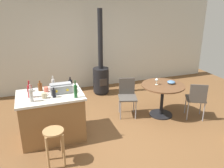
{
  "coord_description": "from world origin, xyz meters",
  "views": [
    {
      "loc": [
        -1.63,
        -3.86,
        2.57
      ],
      "look_at": [
        -0.14,
        0.34,
        0.93
      ],
      "focal_mm": 37.84,
      "sensor_mm": 36.0,
      "label": 1
    }
  ],
  "objects_px": {
    "folding_chair_near": "(127,94)",
    "toolbox": "(61,88)",
    "bottle_3": "(70,84)",
    "folding_chair_far": "(196,98)",
    "wood_stove": "(101,74)",
    "bottle_6": "(54,94)",
    "serving_bowl": "(171,82)",
    "bottle_4": "(31,95)",
    "wine_glass": "(157,80)",
    "wooden_stool": "(54,139)",
    "cup_2": "(46,89)",
    "cup_1": "(44,96)",
    "bottle_0": "(30,91)",
    "bottle_1": "(53,83)",
    "bottle_2": "(76,91)",
    "kitchen_island": "(52,116)",
    "dining_table": "(163,92)",
    "bottle_5": "(40,87)",
    "cup_0": "(29,89)"
  },
  "relations": [
    {
      "from": "folding_chair_near",
      "to": "toolbox",
      "type": "distance_m",
      "value": 1.61
    },
    {
      "from": "bottle_3",
      "to": "folding_chair_far",
      "type": "bearing_deg",
      "value": -11.73
    },
    {
      "from": "folding_chair_near",
      "to": "wood_stove",
      "type": "xyz_separation_m",
      "value": [
        -0.19,
        1.44,
        0.06
      ]
    },
    {
      "from": "bottle_6",
      "to": "serving_bowl",
      "type": "bearing_deg",
      "value": 5.5
    },
    {
      "from": "bottle_4",
      "to": "wood_stove",
      "type": "bearing_deg",
      "value": 47.66
    },
    {
      "from": "wine_glass",
      "to": "wooden_stool",
      "type": "bearing_deg",
      "value": -157.7
    },
    {
      "from": "wooden_stool",
      "to": "folding_chair_near",
      "type": "relative_size",
      "value": 0.72
    },
    {
      "from": "cup_2",
      "to": "toolbox",
      "type": "bearing_deg",
      "value": -24.4
    },
    {
      "from": "bottle_3",
      "to": "cup_1",
      "type": "distance_m",
      "value": 0.65
    },
    {
      "from": "folding_chair_near",
      "to": "wood_stove",
      "type": "bearing_deg",
      "value": 97.4
    },
    {
      "from": "folding_chair_far",
      "to": "cup_1",
      "type": "bearing_deg",
      "value": 176.76
    },
    {
      "from": "bottle_0",
      "to": "bottle_6",
      "type": "relative_size",
      "value": 1.69
    },
    {
      "from": "bottle_1",
      "to": "bottle_2",
      "type": "xyz_separation_m",
      "value": [
        0.32,
        -0.61,
        0.03
      ]
    },
    {
      "from": "kitchen_island",
      "to": "dining_table",
      "type": "xyz_separation_m",
      "value": [
        2.45,
        0.08,
        0.12
      ]
    },
    {
      "from": "bottle_4",
      "to": "bottle_6",
      "type": "relative_size",
      "value": 1.68
    },
    {
      "from": "bottle_5",
      "to": "bottle_6",
      "type": "bearing_deg",
      "value": -63.21
    },
    {
      "from": "cup_1",
      "to": "cup_2",
      "type": "height_order",
      "value": "cup_1"
    },
    {
      "from": "bottle_6",
      "to": "wood_stove",
      "type": "bearing_deg",
      "value": 53.37
    },
    {
      "from": "cup_0",
      "to": "toolbox",
      "type": "bearing_deg",
      "value": -23.87
    },
    {
      "from": "wooden_stool",
      "to": "bottle_0",
      "type": "relative_size",
      "value": 1.97
    },
    {
      "from": "bottle_2",
      "to": "wine_glass",
      "type": "height_order",
      "value": "bottle_2"
    },
    {
      "from": "toolbox",
      "to": "bottle_3",
      "type": "distance_m",
      "value": 0.28
    },
    {
      "from": "bottle_0",
      "to": "bottle_5",
      "type": "distance_m",
      "value": 0.34
    },
    {
      "from": "bottle_0",
      "to": "bottle_3",
      "type": "xyz_separation_m",
      "value": [
        0.76,
        0.24,
        -0.04
      ]
    },
    {
      "from": "toolbox",
      "to": "serving_bowl",
      "type": "height_order",
      "value": "toolbox"
    },
    {
      "from": "wooden_stool",
      "to": "serving_bowl",
      "type": "bearing_deg",
      "value": 18.62
    },
    {
      "from": "dining_table",
      "to": "bottle_0",
      "type": "relative_size",
      "value": 3.07
    },
    {
      "from": "bottle_1",
      "to": "bottle_6",
      "type": "bearing_deg",
      "value": -94.85
    },
    {
      "from": "dining_table",
      "to": "wood_stove",
      "type": "height_order",
      "value": "wood_stove"
    },
    {
      "from": "serving_bowl",
      "to": "bottle_5",
      "type": "bearing_deg",
      "value": 176.57
    },
    {
      "from": "kitchen_island",
      "to": "serving_bowl",
      "type": "relative_size",
      "value": 6.65
    },
    {
      "from": "bottle_3",
      "to": "dining_table",
      "type": "bearing_deg",
      "value": -4.02
    },
    {
      "from": "bottle_1",
      "to": "bottle_6",
      "type": "relative_size",
      "value": 1.35
    },
    {
      "from": "kitchen_island",
      "to": "wood_stove",
      "type": "bearing_deg",
      "value": 49.72
    },
    {
      "from": "folding_chair_far",
      "to": "toolbox",
      "type": "xyz_separation_m",
      "value": [
        -2.85,
        0.36,
        0.47
      ]
    },
    {
      "from": "cup_0",
      "to": "cup_2",
      "type": "relative_size",
      "value": 0.99
    },
    {
      "from": "bottle_6",
      "to": "cup_1",
      "type": "xyz_separation_m",
      "value": [
        -0.17,
        0.02,
        -0.02
      ]
    },
    {
      "from": "wooden_stool",
      "to": "cup_2",
      "type": "relative_size",
      "value": 5.18
    },
    {
      "from": "wooden_stool",
      "to": "folding_chair_far",
      "type": "bearing_deg",
      "value": 9.19
    },
    {
      "from": "bottle_4",
      "to": "cup_1",
      "type": "xyz_separation_m",
      "value": [
        0.21,
        0.08,
        -0.07
      ]
    },
    {
      "from": "wood_stove",
      "to": "serving_bowl",
      "type": "xyz_separation_m",
      "value": [
        1.13,
        -1.73,
        0.22
      ]
    },
    {
      "from": "wooden_stool",
      "to": "wood_stove",
      "type": "bearing_deg",
      "value": 58.98
    },
    {
      "from": "folding_chair_near",
      "to": "folding_chair_far",
      "type": "distance_m",
      "value": 1.51
    },
    {
      "from": "bottle_1",
      "to": "serving_bowl",
      "type": "relative_size",
      "value": 1.38
    },
    {
      "from": "cup_0",
      "to": "bottle_6",
      "type": "bearing_deg",
      "value": -47.3
    },
    {
      "from": "bottle_2",
      "to": "bottle_3",
      "type": "height_order",
      "value": "bottle_2"
    },
    {
      "from": "wood_stove",
      "to": "cup_1",
      "type": "relative_size",
      "value": 18.68
    },
    {
      "from": "bottle_4",
      "to": "serving_bowl",
      "type": "bearing_deg",
      "value": 5.9
    },
    {
      "from": "toolbox",
      "to": "kitchen_island",
      "type": "bearing_deg",
      "value": -171.9
    },
    {
      "from": "cup_0",
      "to": "folding_chair_near",
      "type": "bearing_deg",
      "value": 2.6
    }
  ]
}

